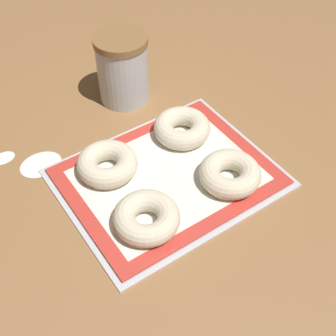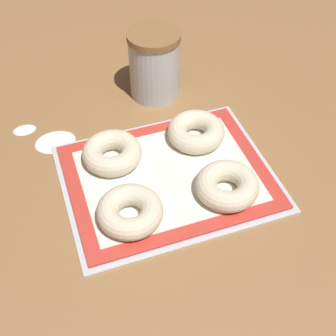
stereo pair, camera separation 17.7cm
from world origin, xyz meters
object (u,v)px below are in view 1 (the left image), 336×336
(baking_tray, at_px, (168,177))
(bagel_front_left, at_px, (146,218))
(bagel_back_left, at_px, (107,164))
(flour_canister, at_px, (123,69))
(bagel_back_right, at_px, (182,128))
(bagel_front_right, at_px, (230,174))

(baking_tray, distance_m, bagel_front_left, 0.14)
(bagel_back_left, bearing_deg, flour_canister, 51.72)
(bagel_back_right, bearing_deg, flour_canister, 98.07)
(baking_tray, bearing_deg, bagel_front_right, -41.61)
(bagel_front_right, distance_m, bagel_back_right, 0.17)
(bagel_back_left, bearing_deg, baking_tray, -39.71)
(bagel_back_right, bearing_deg, baking_tray, -138.55)
(bagel_front_right, bearing_deg, bagel_back_right, 89.84)
(bagel_front_right, relative_size, bagel_back_left, 1.00)
(bagel_front_right, xyz_separation_m, flour_canister, (-0.03, 0.38, 0.05))
(baking_tray, bearing_deg, bagel_back_left, 140.29)
(bagel_front_left, relative_size, bagel_back_left, 1.00)
(bagel_front_left, distance_m, bagel_back_right, 0.27)
(bagel_back_left, xyz_separation_m, bagel_back_right, (0.20, 0.00, 0.00))
(bagel_front_right, height_order, bagel_back_left, same)
(bagel_back_left, relative_size, flour_canister, 0.75)
(bagel_back_left, bearing_deg, bagel_back_right, 0.94)
(bagel_front_left, bearing_deg, baking_tray, 38.15)
(bagel_front_right, height_order, flour_canister, flour_canister)
(bagel_back_right, bearing_deg, bagel_front_left, -140.25)
(baking_tray, height_order, bagel_front_right, bagel_front_right)
(flour_canister, bearing_deg, bagel_front_right, -85.63)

